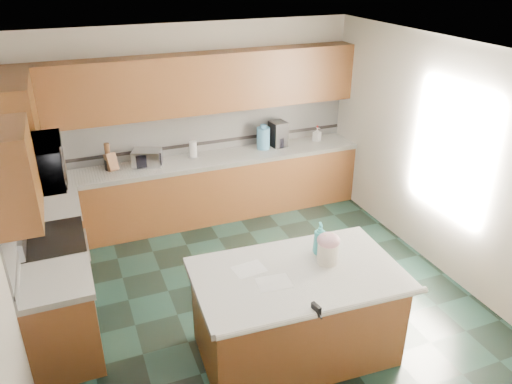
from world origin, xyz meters
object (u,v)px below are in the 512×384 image
knife_block (111,162)px  soap_bottle_island (320,238)px  coffee_maker (278,134)px  treat_jar (328,253)px  island_top (297,275)px  toaster_oven (147,158)px  island_base (296,315)px

knife_block → soap_bottle_island: bearing=-81.9°
soap_bottle_island → knife_block: size_ratio=1.39×
knife_block → coffee_maker: 2.40m
treat_jar → coffee_maker: 3.09m
island_top → coffee_maker: 3.24m
soap_bottle_island → toaster_oven: (-1.11, 2.78, -0.06)m
island_base → soap_bottle_island: soap_bottle_island is taller
soap_bottle_island → knife_block: soap_bottle_island is taller
island_base → treat_jar: (0.32, 0.04, 0.59)m
treat_jar → toaster_oven: size_ratio=0.55×
island_top → treat_jar: bearing=10.4°
island_base → soap_bottle_island: size_ratio=5.43×
knife_block → treat_jar: bearing=-83.4°
coffee_maker → soap_bottle_island: bearing=-112.5°
island_base → toaster_oven: toaster_oven is taller
island_top → soap_bottle_island: (0.32, 0.21, 0.19)m
island_base → treat_jar: size_ratio=8.73×
coffee_maker → toaster_oven: bearing=174.8°
treat_jar → toaster_oven: toaster_oven is taller
soap_bottle_island → knife_block: bearing=134.7°
island_base → coffee_maker: size_ratio=4.79×
toaster_oven → soap_bottle_island: bearing=-46.0°
toaster_oven → coffee_maker: coffee_maker is taller
knife_block → island_base: bearing=-88.8°
soap_bottle_island → coffee_maker: bearing=88.8°
island_base → island_top: island_top is taller
knife_block → toaster_oven: bearing=-21.5°
treat_jar → island_base: bearing=163.1°
island_top → coffee_maker: coffee_maker is taller
treat_jar → soap_bottle_island: soap_bottle_island is taller
island_base → coffee_maker: 3.30m
island_base → coffee_maker: (1.15, 3.02, 0.67)m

